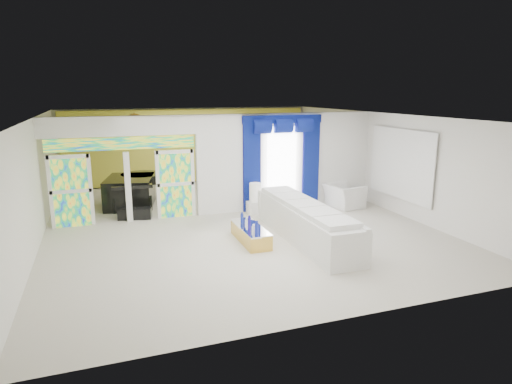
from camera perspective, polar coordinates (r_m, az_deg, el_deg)
name	(u,v)px	position (r m, az deg, el deg)	size (l,w,h in m)	color
floor	(232,221)	(12.81, -3.07, -3.77)	(12.00, 12.00, 0.00)	#B7AF9E
dividing_wall	(288,161)	(14.12, 4.09, 4.03)	(5.70, 0.18, 3.00)	white
dividing_header	(121,126)	(12.82, -16.98, 8.12)	(4.30, 0.18, 0.55)	white
stained_panel_left	(71,191)	(13.07, -22.72, 0.10)	(0.95, 0.04, 2.00)	#994C3F
stained_panel_right	(176,184)	(13.20, -10.31, 1.03)	(0.95, 0.04, 2.00)	#994C3F
stained_transom	(122,143)	(12.86, -16.84, 6.02)	(4.00, 0.05, 0.35)	#994C3F
window_pane	(282,163)	(13.94, 3.31, 3.72)	(1.00, 0.02, 2.30)	white
blue_drape_left	(252,167)	(13.56, -0.55, 3.27)	(0.55, 0.10, 2.80)	#09044E
blue_drape_right	(311,163)	(14.33, 7.05, 3.69)	(0.55, 0.10, 2.80)	#09044E
blue_pelmet	(283,119)	(13.76, 3.43, 9.34)	(2.60, 0.12, 0.25)	#09044E
wall_mirror	(401,164)	(13.82, 18.18, 3.44)	(0.04, 2.70, 1.90)	white
gold_curtains	(190,146)	(18.14, -8.49, 5.89)	(9.70, 0.12, 2.90)	gold
white_sofa	(305,223)	(11.21, 6.35, -4.03)	(0.95, 4.41, 0.84)	silver
coffee_table	(251,234)	(11.05, -0.70, -5.48)	(0.55, 1.66, 0.37)	gold
console_table	(264,207)	(13.66, 1.10, -1.89)	(1.10, 0.35, 0.37)	silver
table_lamp	(255,192)	(13.44, -0.09, -0.06)	(0.36, 0.36, 0.58)	white
armchair	(344,196)	(14.52, 11.22, -0.48)	(1.14, 0.99, 0.74)	silver
grand_piano	(130,192)	(14.94, -15.89, 0.04)	(1.42, 1.86, 0.94)	black
piano_bench	(135,214)	(13.46, -15.32, -2.69)	(0.95, 0.37, 0.32)	black
tv_console	(70,199)	(14.98, -22.79, -0.79)	(0.53, 0.48, 0.77)	#A28A51
chandelier	(135,123)	(15.25, -15.36, 8.62)	(0.60, 0.60, 0.60)	gold
decanters	(250,224)	(10.93, -0.76, -4.15)	(0.15, 1.10, 0.25)	navy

